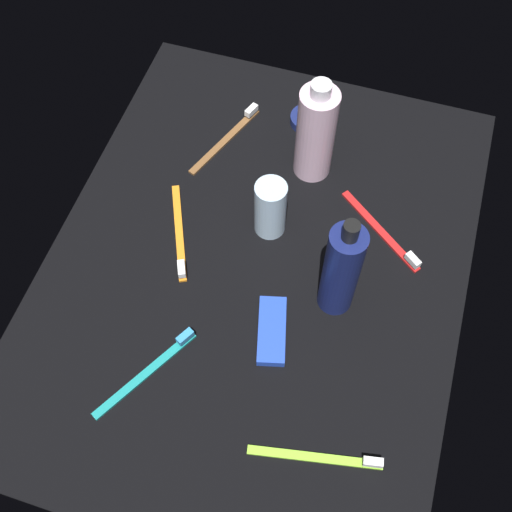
# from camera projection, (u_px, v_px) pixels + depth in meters

# --- Properties ---
(ground_plane) EXTENTS (0.84, 0.64, 0.01)m
(ground_plane) POSITION_uv_depth(u_px,v_px,m) (256.00, 267.00, 0.99)
(ground_plane) COLOR black
(lotion_bottle) EXTENTS (0.05, 0.05, 0.21)m
(lotion_bottle) POSITION_uv_depth(u_px,v_px,m) (341.00, 270.00, 0.88)
(lotion_bottle) COLOR navy
(lotion_bottle) RESTS_ON ground_plane
(bodywash_bottle) EXTENTS (0.06, 0.06, 0.20)m
(bodywash_bottle) POSITION_uv_depth(u_px,v_px,m) (316.00, 133.00, 1.00)
(bodywash_bottle) COLOR silver
(bodywash_bottle) RESTS_ON ground_plane
(deodorant_stick) EXTENTS (0.05, 0.05, 0.11)m
(deodorant_stick) POSITION_uv_depth(u_px,v_px,m) (268.00, 208.00, 0.98)
(deodorant_stick) COLOR silver
(deodorant_stick) RESTS_ON ground_plane
(toothbrush_teal) EXTENTS (0.16, 0.10, 0.02)m
(toothbrush_teal) POSITION_uv_depth(u_px,v_px,m) (151.00, 368.00, 0.90)
(toothbrush_teal) COLOR teal
(toothbrush_teal) RESTS_ON ground_plane
(toothbrush_orange) EXTENTS (0.17, 0.09, 0.02)m
(toothbrush_orange) POSITION_uv_depth(u_px,v_px,m) (179.00, 237.00, 1.01)
(toothbrush_orange) COLOR orange
(toothbrush_orange) RESTS_ON ground_plane
(toothbrush_lime) EXTENTS (0.05, 0.18, 0.02)m
(toothbrush_lime) POSITION_uv_depth(u_px,v_px,m) (323.00, 458.00, 0.84)
(toothbrush_lime) COLOR #8CD133
(toothbrush_lime) RESTS_ON ground_plane
(toothbrush_red) EXTENTS (0.12, 0.15, 0.02)m
(toothbrush_red) POSITION_uv_depth(u_px,v_px,m) (385.00, 234.00, 1.01)
(toothbrush_red) COLOR red
(toothbrush_red) RESTS_ON ground_plane
(toothbrush_brown) EXTENTS (0.17, 0.08, 0.02)m
(toothbrush_brown) POSITION_uv_depth(u_px,v_px,m) (229.00, 136.00, 1.11)
(toothbrush_brown) COLOR brown
(toothbrush_brown) RESTS_ON ground_plane
(snack_bar_blue) EXTENTS (0.11, 0.06, 0.01)m
(snack_bar_blue) POSITION_uv_depth(u_px,v_px,m) (272.00, 331.00, 0.92)
(snack_bar_blue) COLOR blue
(snack_bar_blue) RESTS_ON ground_plane
(cream_tin_left) EXTENTS (0.06, 0.06, 0.02)m
(cream_tin_left) POSITION_uv_depth(u_px,v_px,m) (306.00, 119.00, 1.13)
(cream_tin_left) COLOR navy
(cream_tin_left) RESTS_ON ground_plane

